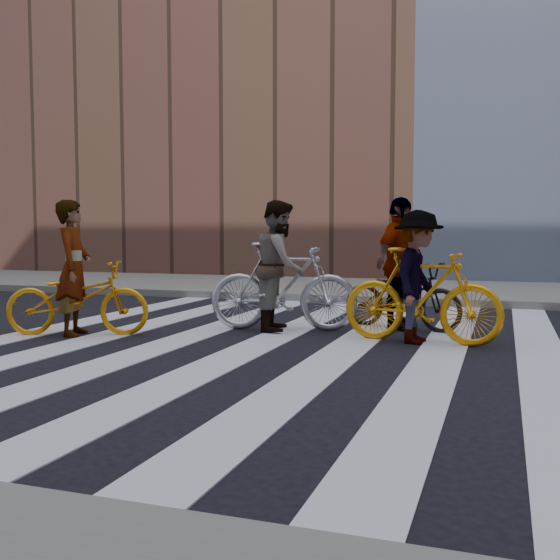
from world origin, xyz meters
The scene contains 12 objects.
ground centered at (0.00, 0.00, 0.00)m, with size 100.00×100.00×0.00m, color black.
sidewalk_far centered at (0.00, 7.50, 0.07)m, with size 100.00×5.00×0.15m, color gray.
zebra_crosswalk centered at (0.00, 0.00, 0.01)m, with size 8.25×10.00×0.01m.
building_brick_far_left centered at (-8.00, 15.00, 9.00)m, with size 16.00×10.00×18.00m, color #4F3527.
bike_yellow_left centered at (-3.17, -0.11, 0.51)m, with size 0.67×1.93×1.02m, color #FF9D0E.
bike_silver_mid centered at (-0.66, 1.23, 0.63)m, with size 0.59×2.10×1.26m, color silver.
bike_yellow_right centered at (1.34, 0.76, 0.61)m, with size 0.57×2.02×1.22m, color #FFA00E.
bike_dark_rear centered at (0.93, 1.90, 0.49)m, with size 0.65×1.86×0.98m, color black.
rider_left centered at (-3.22, -0.11, 0.92)m, with size 0.67×0.44×1.84m, color slate.
rider_mid centered at (-0.71, 1.23, 0.93)m, with size 0.90×0.70×1.86m, color slate.
rider_right centered at (1.29, 0.76, 0.84)m, with size 1.09×0.63×1.69m, color slate.
rider_rear centered at (0.88, 1.90, 0.96)m, with size 1.12×0.47×1.91m, color slate.
Camera 1 is at (2.32, -7.59, 1.41)m, focal length 42.00 mm.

